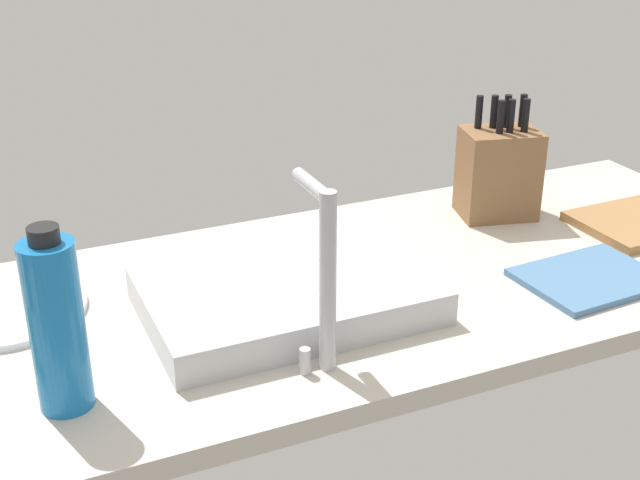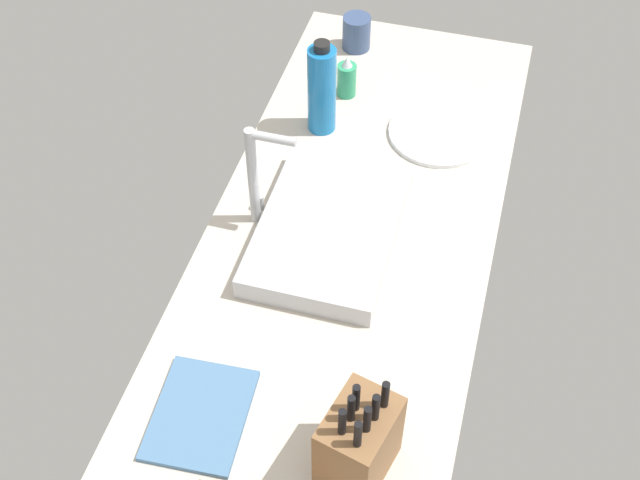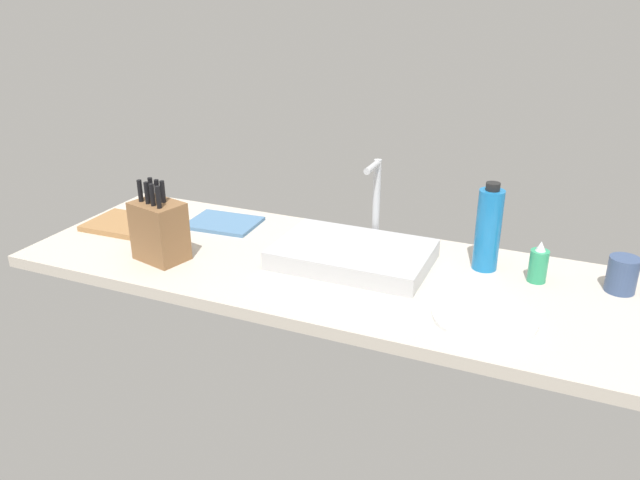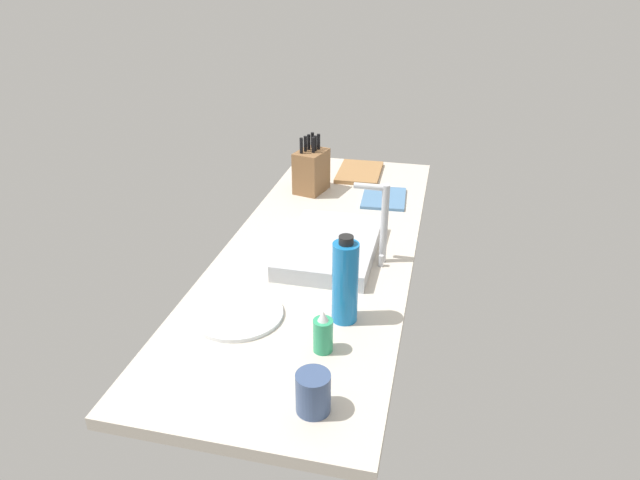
# 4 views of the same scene
# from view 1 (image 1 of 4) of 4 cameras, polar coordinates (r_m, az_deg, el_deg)

# --- Properties ---
(countertop_slab) EXTENTS (1.85, 0.65, 0.04)m
(countertop_slab) POSITION_cam_1_polar(r_m,az_deg,el_deg) (1.46, -0.73, -4.06)
(countertop_slab) COLOR beige
(countertop_slab) RESTS_ON ground
(sink_basin) EXTENTS (0.45, 0.30, 0.06)m
(sink_basin) POSITION_cam_1_polar(r_m,az_deg,el_deg) (1.38, -2.21, -3.72)
(sink_basin) COLOR #B7BABF
(sink_basin) RESTS_ON countertop_slab
(faucet) EXTENTS (0.05, 0.11, 0.27)m
(faucet) POSITION_cam_1_polar(r_m,az_deg,el_deg) (1.18, 0.25, -1.90)
(faucet) COLOR #B7BABF
(faucet) RESTS_ON countertop_slab
(knife_block) EXTENTS (0.17, 0.14, 0.24)m
(knife_block) POSITION_cam_1_polar(r_m,az_deg,el_deg) (1.76, 11.78, 4.48)
(knife_block) COLOR brown
(knife_block) RESTS_ON countertop_slab
(water_bottle) EXTENTS (0.07, 0.07, 0.26)m
(water_bottle) POSITION_cam_1_polar(r_m,az_deg,el_deg) (1.16, -17.10, -5.41)
(water_bottle) COLOR #1970B7
(water_bottle) RESTS_ON countertop_slab
(dinner_plate) EXTENTS (0.26, 0.26, 0.01)m
(dinner_plate) POSITION_cam_1_polar(r_m,az_deg,el_deg) (1.47, -20.21, -4.33)
(dinner_plate) COLOR white
(dinner_plate) RESTS_ON countertop_slab
(dish_towel) EXTENTS (0.24, 0.19, 0.01)m
(dish_towel) POSITION_cam_1_polar(r_m,az_deg,el_deg) (1.55, 17.50, -2.44)
(dish_towel) COLOR teal
(dish_towel) RESTS_ON countertop_slab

